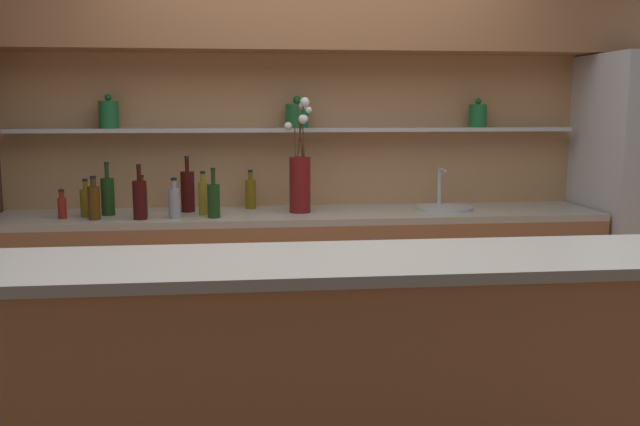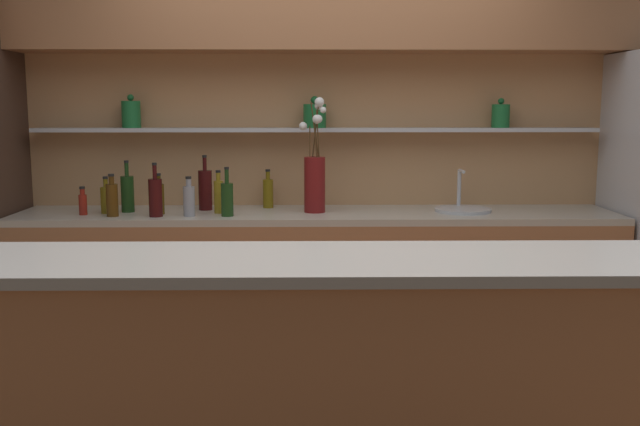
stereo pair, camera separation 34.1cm
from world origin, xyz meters
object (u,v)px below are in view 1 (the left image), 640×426
bottle_wine_4 (214,200)px  bottle_sauce_5 (62,206)px  bottle_oil_1 (142,200)px  bottle_spirit_7 (94,202)px  bottle_wine_0 (140,199)px  flower_vase (300,176)px  bottle_wine_10 (108,196)px  bottle_oil_9 (251,193)px  sink_fixture (444,206)px  bottle_wine_2 (188,191)px  bottle_spirit_8 (174,202)px  bottle_oil_3 (86,202)px  bottle_oil_6 (203,197)px

bottle_wine_4 → bottle_sauce_5: bearing=175.7°
bottle_oil_1 → bottle_spirit_7: (-0.25, -0.08, 0.00)m
bottle_oil_1 → bottle_wine_0: bearing=-90.0°
flower_vase → bottle_oil_1: (-0.92, -0.07, -0.12)m
bottle_oil_1 → bottle_wine_10: 0.23m
bottle_sauce_5 → bottle_oil_9: size_ratio=0.69×
bottle_wine_0 → bottle_wine_4: size_ratio=1.09×
sink_fixture → bottle_wine_2: 1.58m
bottle_wine_4 → bottle_spirit_8: bottle_wine_4 is taller
bottle_wine_0 → bottle_wine_2: (0.25, 0.27, 0.01)m
bottle_spirit_7 → bottle_spirit_8: bearing=0.4°
bottle_wine_4 → bottle_wine_10: bottle_wine_10 is taller
bottle_sauce_5 → bottle_oil_9: 1.11m
bottle_wine_0 → bottle_sauce_5: bearing=170.4°
bottle_oil_3 → bottle_wine_4: 0.74m
bottle_sauce_5 → bottle_oil_6: bottle_oil_6 is taller
flower_vase → bottle_wine_2: flower_vase is taller
bottle_oil_3 → bottle_spirit_7: bearing=-60.2°
bottle_wine_10 → bottle_sauce_5: bearing=-154.8°
flower_vase → bottle_wine_10: bearing=178.7°
bottle_oil_6 → bottle_spirit_8: 0.19m
bottle_wine_4 → bottle_oil_9: 0.41m
bottle_wine_4 → bottle_spirit_8: bearing=178.9°
bottle_oil_1 → bottle_oil_9: 0.68m
bottle_wine_0 → bottle_oil_3: (-0.32, 0.13, -0.03)m
bottle_wine_2 → bottle_spirit_7: bearing=-152.8°
bottle_wine_0 → bottle_oil_6: size_ratio=1.21×
sink_fixture → bottle_spirit_7: (-2.08, -0.17, 0.08)m
bottle_oil_6 → bottle_wine_10: size_ratio=0.83×
bottle_oil_6 → bottle_oil_3: bearing=179.4°
bottle_oil_3 → bottle_spirit_8: 0.52m
bottle_oil_1 → bottle_wine_10: size_ratio=0.78×
bottle_oil_1 → bottle_spirit_8: (0.19, -0.08, -0.00)m
bottle_wine_2 → bottle_spirit_8: bearing=-102.9°
bottle_sauce_5 → bottle_spirit_8: bottle_spirit_8 is taller
bottle_spirit_7 → bottle_oil_1: bearing=17.8°
bottle_wine_0 → bottle_spirit_8: bottle_wine_0 is taller
bottle_oil_6 → bottle_spirit_7: 0.61m
bottle_oil_1 → bottle_wine_10: (-0.21, 0.09, 0.02)m
sink_fixture → bottle_wine_10: size_ratio=1.09×
flower_vase → bottle_spirit_8: 0.76m
bottle_oil_1 → bottle_sauce_5: (-0.44, -0.02, -0.03)m
bottle_spirit_7 → bottle_wine_10: bottle_wine_10 is taller
bottle_oil_1 → bottle_spirit_7: size_ratio=0.98×
bottle_wine_0 → bottle_oil_3: bottle_wine_0 is taller
bottle_oil_3 → bottle_oil_6: size_ratio=0.86×
flower_vase → bottle_oil_9: flower_vase is taller
flower_vase → bottle_wine_4: 0.54m
bottle_wine_2 → bottle_oil_9: bearing=13.3°
bottle_sauce_5 → bottle_spirit_7: bottle_spirit_7 is taller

